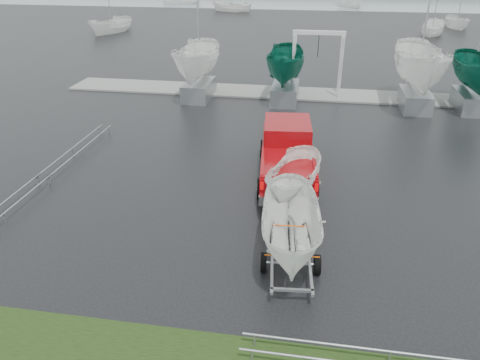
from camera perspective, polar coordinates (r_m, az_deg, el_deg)
ground_plane at (r=19.81m, az=3.16°, el=0.15°), size 120.00×120.00×0.00m
dock at (r=31.94m, az=5.91°, el=10.50°), size 30.00×3.00×0.12m
pickup_truck at (r=19.91m, az=5.77°, el=3.64°), size 2.78×6.47×2.09m
trailer_hitched at (r=13.13m, az=6.67°, el=-0.65°), size 1.95×3.70×5.23m
trailer_parked at (r=16.39m, az=6.90°, el=3.75°), size 1.96×3.77×4.58m
boat_hoist at (r=31.27m, az=9.46°, el=14.89°), size 3.30×2.18×4.12m
keelboat_0 at (r=30.04m, az=-5.30°, el=16.92°), size 2.42×3.20×10.59m
keelboat_1 at (r=29.40m, az=5.75°, el=16.15°), size 2.26×3.20×7.10m
keelboat_2 at (r=29.59m, az=21.73°, el=16.20°), size 2.76×3.20×10.94m
mast_rack_0 at (r=23.18m, az=-19.23°, el=3.63°), size 0.56×6.50×0.06m
mast_rack_2 at (r=11.94m, az=18.06°, el=-20.15°), size 7.00×0.56×0.06m
moored_boat_0 at (r=58.34m, az=-15.30°, el=16.97°), size 3.19×3.24×11.46m
moored_boat_1 at (r=75.82m, az=-1.05°, el=19.85°), size 2.94×2.89×11.22m
moored_boat_2 at (r=59.12m, az=22.29°, el=16.11°), size 2.87×2.91×11.02m
moored_boat_3 at (r=65.35m, az=24.84°, el=16.49°), size 2.27×2.32×10.89m
moored_boat_4 at (r=87.49m, az=-7.18°, el=20.56°), size 3.63×3.59×11.57m
moored_boat_5 at (r=84.70m, az=13.02°, el=19.93°), size 3.91×3.95×11.92m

